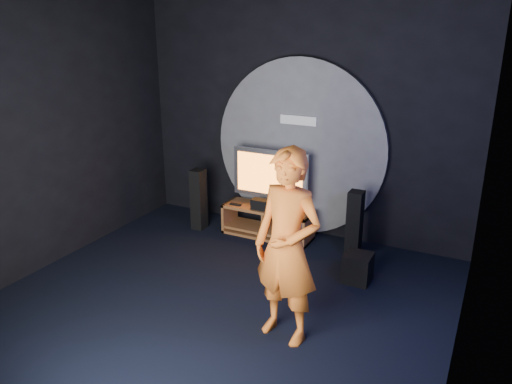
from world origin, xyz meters
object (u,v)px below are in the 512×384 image
media_console (268,224)px  subwoofer (358,268)px  tv (270,176)px  tower_speaker_left (199,199)px  tower_speaker_right (354,225)px  player (287,248)px

media_console → subwoofer: bearing=-25.5°
tv → tower_speaker_left: (-1.07, -0.27, -0.45)m
media_console → tower_speaker_right: 1.37m
player → tower_speaker_left: bearing=150.3°
tower_speaker_right → player: (-0.11, -2.06, 0.52)m
tv → player: (1.23, -2.25, 0.07)m
media_console → player: (1.23, -2.18, 0.79)m
subwoofer → player: 1.68m
tower_speaker_left → player: bearing=-40.5°
tower_speaker_left → player: 3.08m
subwoofer → player: bearing=-103.7°
player → tower_speaker_right: bearing=97.9°
tv → tower_speaker_left: size_ratio=1.23×
media_console → tv: size_ratio=1.16×
tower_speaker_left → media_console: bearing=10.8°
media_console → player: player is taller
media_console → subwoofer: size_ratio=3.70×
tower_speaker_left → tower_speaker_right: bearing=2.1°
tower_speaker_right → player: size_ratio=0.48×
tower_speaker_left → tower_speaker_right: same height
tower_speaker_left → tower_speaker_right: (2.41, 0.09, 0.00)m
subwoofer → tower_speaker_left: bearing=168.4°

